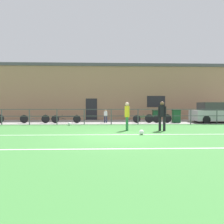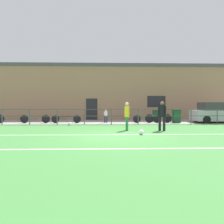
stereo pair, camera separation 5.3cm
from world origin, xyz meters
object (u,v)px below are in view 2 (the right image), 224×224
(soccer_ball_spare, at_px, (141,132))
(bicycle_parked_4, at_px, (66,119))
(bicycle_parked_0, at_px, (35,119))
(trash_bin_0, at_px, (177,116))
(soccer_ball_match, at_px, (70,124))
(parked_car_red, at_px, (218,113))
(trash_bin_1, at_px, (156,116))
(player_striker, at_px, (127,114))
(player_goalkeeper, at_px, (162,114))
(spectator_child, at_px, (106,115))
(bicycle_parked_3, at_px, (147,119))
(bicycle_parked_1, at_px, (158,118))

(soccer_ball_spare, relative_size, bicycle_parked_4, 0.10)
(bicycle_parked_0, distance_m, bicycle_parked_4, 2.45)
(trash_bin_0, bearing_deg, soccer_ball_match, -166.98)
(parked_car_red, distance_m, trash_bin_1, 4.96)
(player_striker, xyz_separation_m, parked_car_red, (7.98, 5.05, -0.11))
(trash_bin_1, bearing_deg, player_goalkeeper, -101.24)
(player_striker, height_order, soccer_ball_match, player_striker)
(player_striker, relative_size, soccer_ball_spare, 6.64)
(player_goalkeeper, height_order, spectator_child, player_goalkeeper)
(player_striker, xyz_separation_m, bicycle_parked_0, (-6.79, 4.96, -0.54))
(spectator_child, xyz_separation_m, parked_car_red, (9.16, -0.15, 0.16))
(spectator_child, relative_size, parked_car_red, 0.26)
(soccer_ball_spare, bearing_deg, bicycle_parked_3, 76.51)
(soccer_ball_match, bearing_deg, spectator_child, 39.09)
(soccer_ball_spare, bearing_deg, trash_bin_1, 71.59)
(parked_car_red, bearing_deg, spectator_child, 179.08)
(player_goalkeeper, relative_size, bicycle_parked_3, 0.73)
(spectator_child, height_order, bicycle_parked_0, spectator_child)
(trash_bin_1, bearing_deg, bicycle_parked_0, -170.72)
(soccer_ball_match, xyz_separation_m, spectator_child, (2.57, 2.09, 0.52))
(player_goalkeeper, relative_size, parked_car_red, 0.39)
(bicycle_parked_1, bearing_deg, bicycle_parked_0, -180.00)
(player_goalkeeper, xyz_separation_m, bicycle_parked_0, (-8.72, 5.19, -0.57))
(bicycle_parked_1, bearing_deg, bicycle_parked_4, -180.00)
(parked_car_red, bearing_deg, bicycle_parked_1, -179.01)
(soccer_ball_match, relative_size, parked_car_red, 0.05)
(soccer_ball_spare, bearing_deg, bicycle_parked_4, 126.19)
(bicycle_parked_0, bearing_deg, spectator_child, 2.37)
(bicycle_parked_3, height_order, trash_bin_0, trash_bin_0)
(soccer_ball_match, xyz_separation_m, bicycle_parked_1, (6.81, 1.85, 0.26))
(player_goalkeeper, bearing_deg, bicycle_parked_3, -65.21)
(player_striker, relative_size, trash_bin_0, 1.52)
(parked_car_red, bearing_deg, player_goalkeeper, -138.93)
(player_striker, height_order, trash_bin_1, player_striker)
(parked_car_red, height_order, trash_bin_1, parked_car_red)
(bicycle_parked_4, bearing_deg, soccer_ball_spare, -53.81)
(soccer_ball_match, height_order, trash_bin_0, trash_bin_0)
(player_striker, distance_m, soccer_ball_match, 4.94)
(bicycle_parked_0, height_order, bicycle_parked_4, bicycle_parked_0)
(bicycle_parked_0, relative_size, bicycle_parked_4, 1.00)
(soccer_ball_match, bearing_deg, player_striker, -39.65)
(parked_car_red, height_order, bicycle_parked_1, parked_car_red)
(spectator_child, distance_m, trash_bin_0, 5.75)
(player_striker, height_order, soccer_ball_spare, player_striker)
(player_striker, xyz_separation_m, bicycle_parked_3, (2.12, 4.96, -0.56))
(parked_car_red, relative_size, bicycle_parked_1, 1.92)
(bicycle_parked_4, xyz_separation_m, trash_bin_0, (8.90, 0.07, 0.20))
(bicycle_parked_3, relative_size, trash_bin_1, 2.29)
(player_goalkeeper, xyz_separation_m, player_striker, (-1.92, 0.23, -0.03))
(soccer_ball_spare, distance_m, bicycle_parked_3, 6.84)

